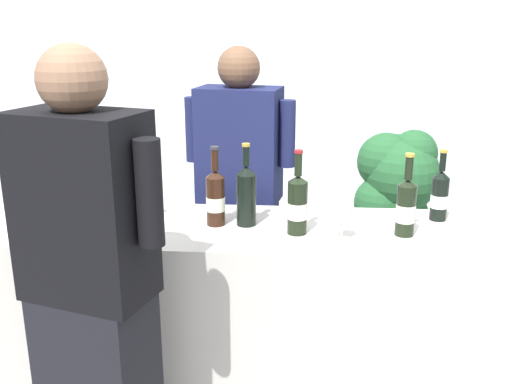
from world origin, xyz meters
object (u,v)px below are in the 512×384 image
Objects in this scene: ice_bucket at (54,189)px; wine_bottle_0 at (297,204)px; wine_bottle_2 at (440,195)px; person_guest at (94,315)px; wine_bottle_1 at (134,196)px; person_server at (240,215)px; potted_shrub at (396,186)px; wine_bottle_4 at (216,197)px; wine_glass at (342,211)px; wine_bottle_3 at (406,206)px; wine_bottle_5 at (246,194)px.

wine_bottle_0 is at bearing -9.38° from ice_bucket.
person_guest is (-1.27, -0.72, -0.23)m from wine_bottle_2.
wine_bottle_1 is 0.60m from person_guest.
person_server reaches higher than wine_bottle_2.
wine_bottle_2 is 0.27× the size of potted_shrub.
person_guest is at bearing -59.68° from ice_bucket.
potted_shrub is (1.28, 1.23, -0.28)m from wine_bottle_1.
wine_bottle_4 reaches higher than wine_bottle_2.
wine_glass is 0.75× the size of ice_bucket.
potted_shrub is at bearing 43.94° from wine_bottle_1.
wine_bottle_3 is 1.23m from person_guest.
person_guest is at bearing -142.74° from wine_bottle_0.
wine_bottle_5 reaches higher than potted_shrub.
person_server is at bearing 71.79° from person_guest.
wine_bottle_5 is 0.30× the size of potted_shrub.
wine_bottle_3 is 0.64m from wine_bottle_5.
wine_glass is at bearing -55.83° from person_server.
person_guest reaches higher than wine_glass.
wine_bottle_0 is 1.44m from potted_shrub.
wine_bottle_3 is at bearing -131.72° from wine_bottle_2.
person_guest is at bearing -152.06° from wine_glass.
wine_bottle_2 is at bearing 8.69° from wine_bottle_5.
ice_bucket is at bearing 172.33° from wine_bottle_4.
wine_bottle_5 reaches higher than ice_bucket.
ice_bucket is at bearing 161.81° from wine_bottle_1.
ice_bucket is 0.14× the size of person_guest.
wine_bottle_1 is 1.01× the size of wine_bottle_5.
person_guest is (-1.09, -0.52, -0.23)m from wine_bottle_3.
person_server reaches higher than wine_bottle_5.
wine_bottle_3 is (1.10, -0.03, -0.01)m from wine_bottle_1.
wine_glass is at bearing -19.83° from wine_bottle_0.
potted_shrub is (0.18, 1.27, -0.28)m from wine_bottle_3.
wine_bottle_5 reaches higher than wine_bottle_4.
wine_glass is 0.98m from person_guest.
wine_bottle_5 is 0.86m from ice_bucket.
wine_bottle_5 is at bearing 159.01° from wine_glass.
potted_shrub is (0.90, 0.65, -0.02)m from person_server.
wine_glass is (0.51, -0.14, -0.00)m from wine_bottle_4.
wine_glass is at bearing -163.62° from wine_bottle_3.
wine_bottle_0 is 0.98× the size of wine_bottle_1.
ice_bucket is 2.02m from potted_shrub.
wine_bottle_0 is at bearing -178.37° from wine_bottle_3.
ice_bucket is at bearing 169.11° from wine_glass.
wine_bottle_0 is 0.23m from wine_bottle_5.
wine_bottle_1 reaches higher than wine_bottle_5.
wine_bottle_4 is 0.71m from person_guest.
person_server is at bearing -143.96° from potted_shrub.
wine_bottle_1 is 0.85m from wine_glass.
wine_bottle_1 is at bearing 178.18° from wine_bottle_3.
person_guest is (-0.84, -0.44, -0.23)m from wine_glass.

